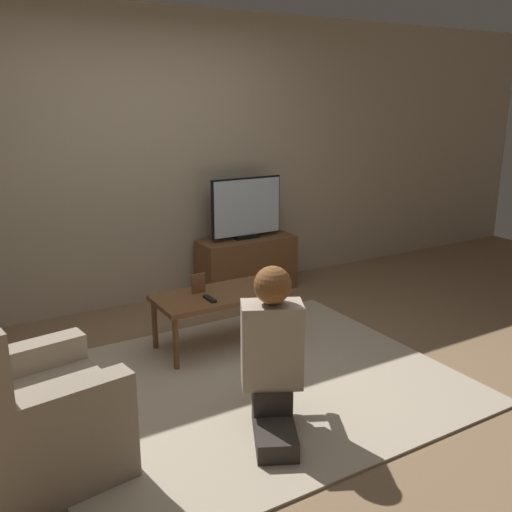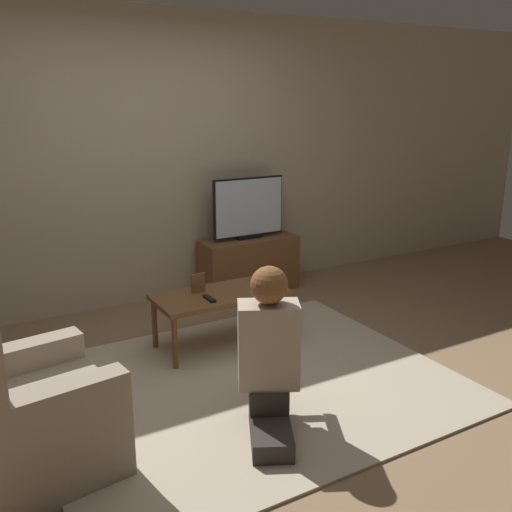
% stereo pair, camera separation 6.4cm
% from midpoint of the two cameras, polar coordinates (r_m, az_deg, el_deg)
% --- Properties ---
extents(ground_plane, '(10.00, 10.00, 0.00)m').
position_cam_midpoint_polar(ground_plane, '(3.87, -0.36, -12.80)').
color(ground_plane, '#896B4C').
extents(wall_back, '(10.00, 0.06, 2.60)m').
position_cam_midpoint_polar(wall_back, '(5.20, -11.13, 9.36)').
color(wall_back, tan).
rests_on(wall_back, ground_plane).
extents(rug, '(2.64, 2.16, 0.02)m').
position_cam_midpoint_polar(rug, '(3.87, -0.36, -12.70)').
color(rug, '#BCAD93').
rests_on(rug, ground_plane).
extents(tv_stand, '(0.95, 0.36, 0.53)m').
position_cam_midpoint_polar(tv_stand, '(5.55, -0.39, -0.88)').
color(tv_stand, brown).
rests_on(tv_stand, ground_plane).
extents(tv, '(0.73, 0.08, 0.58)m').
position_cam_midpoint_polar(tv, '(5.42, -0.42, 4.83)').
color(tv, black).
rests_on(tv, tv_stand).
extents(coffee_table, '(1.00, 0.48, 0.43)m').
position_cam_midpoint_polar(coffee_table, '(4.29, -3.11, -4.26)').
color(coffee_table, brown).
rests_on(coffee_table, ground_plane).
extents(armchair, '(0.80, 0.81, 0.93)m').
position_cam_midpoint_polar(armchair, '(3.14, -21.20, -14.89)').
color(armchair, gray).
rests_on(armchair, ground_plane).
extents(person_kneeling, '(0.58, 0.83, 0.96)m').
position_cam_midpoint_polar(person_kneeling, '(3.21, 1.86, -9.23)').
color(person_kneeling, '#332D28').
rests_on(person_kneeling, rug).
extents(picture_frame, '(0.11, 0.01, 0.15)m').
position_cam_midpoint_polar(picture_frame, '(4.26, -5.38, -2.71)').
color(picture_frame, brown).
rests_on(picture_frame, coffee_table).
extents(remote, '(0.04, 0.15, 0.02)m').
position_cam_midpoint_polar(remote, '(4.13, -4.25, -4.26)').
color(remote, black).
rests_on(remote, coffee_table).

